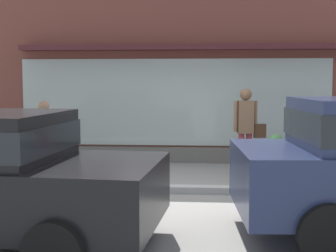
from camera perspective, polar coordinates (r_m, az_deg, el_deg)
name	(u,v)px	position (r m, az deg, el deg)	size (l,w,h in m)	color
ground_plane	(184,190)	(8.65, 1.92, -7.52)	(60.00, 60.00, 0.00)	gray
curb_strip	(184,189)	(8.44, 1.87, -7.42)	(14.00, 0.24, 0.12)	#B2B2AD
storefront	(190,60)	(11.63, 2.56, 7.72)	(14.00, 0.81, 4.95)	brown
fire_hydrant	(275,159)	(9.34, 12.44, -3.83)	(0.44, 0.41, 0.93)	#4C8C47
pedestrian_with_handbag	(246,125)	(9.90, 9.17, 0.11)	(0.66, 0.25, 1.77)	#8E333D
pedestrian_passerby	(44,135)	(9.50, -14.28, -1.00)	(0.37, 0.42, 1.55)	brown
potted_plant_corner_tall	(325,148)	(11.15, 17.90, -2.44)	(0.32, 0.32, 0.98)	#33473D
potted_plant_low_front	(12,148)	(11.96, -17.77, -2.43)	(0.45, 0.45, 0.73)	#B7B2A3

